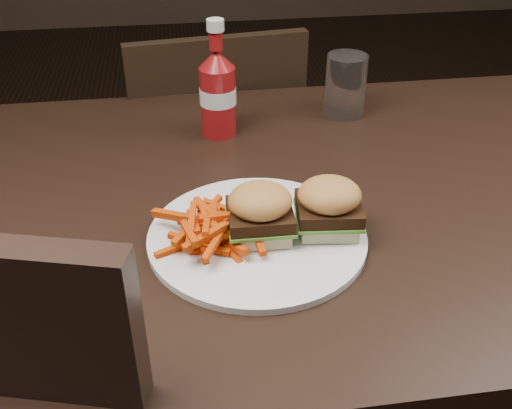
{
  "coord_description": "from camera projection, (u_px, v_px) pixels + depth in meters",
  "views": [
    {
      "loc": [
        -0.21,
        -0.76,
        1.23
      ],
      "look_at": [
        -0.12,
        -0.11,
        0.8
      ],
      "focal_mm": 42.0,
      "sensor_mm": 36.0,
      "label": 1
    }
  ],
  "objects": [
    {
      "name": "dining_table",
      "position": [
        320.0,
        199.0,
        0.93
      ],
      "size": [
        1.2,
        0.8,
        0.04
      ],
      "primitive_type": "cube",
      "color": "black",
      "rests_on": "ground"
    },
    {
      "name": "sandwich_half_b",
      "position": [
        327.0,
        223.0,
        0.8
      ],
      "size": [
        0.08,
        0.08,
        0.02
      ],
      "primitive_type": "cube",
      "rotation": [
        0.0,
        0.0,
        -0.11
      ],
      "color": "beige",
      "rests_on": "plate"
    },
    {
      "name": "chair_far",
      "position": [
        208.0,
        177.0,
        1.57
      ],
      "size": [
        0.44,
        0.44,
        0.04
      ],
      "primitive_type": "cube",
      "rotation": [
        0.0,
        0.0,
        3.26
      ],
      "color": "black",
      "rests_on": "ground"
    },
    {
      "name": "tumbler",
      "position": [
        345.0,
        86.0,
        1.11
      ],
      "size": [
        0.1,
        0.1,
        0.12
      ],
      "primitive_type": "cylinder",
      "rotation": [
        0.0,
        0.0,
        0.44
      ],
      "color": "white",
      "rests_on": "dining_table"
    },
    {
      "name": "ketchup_bottle",
      "position": [
        218.0,
        102.0,
        1.04
      ],
      "size": [
        0.07,
        0.07,
        0.12
      ],
      "primitive_type": "cylinder",
      "rotation": [
        0.0,
        0.0,
        0.2
      ],
      "color": "maroon",
      "rests_on": "dining_table"
    },
    {
      "name": "plate",
      "position": [
        257.0,
        237.0,
        0.8
      ],
      "size": [
        0.29,
        0.29,
        0.01
      ],
      "primitive_type": "cylinder",
      "color": "white",
      "rests_on": "dining_table"
    },
    {
      "name": "fries_pile",
      "position": [
        217.0,
        223.0,
        0.78
      ],
      "size": [
        0.16,
        0.16,
        0.05
      ],
      "primitive_type": null,
      "rotation": [
        0.0,
        0.0,
        -0.41
      ],
      "color": "#D3560A",
      "rests_on": "plate"
    },
    {
      "name": "sandwich_half_a",
      "position": [
        260.0,
        229.0,
        0.79
      ],
      "size": [
        0.08,
        0.07,
        0.02
      ],
      "primitive_type": "cube",
      "rotation": [
        0.0,
        0.0,
        -0.02
      ],
      "color": "beige",
      "rests_on": "plate"
    }
  ]
}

